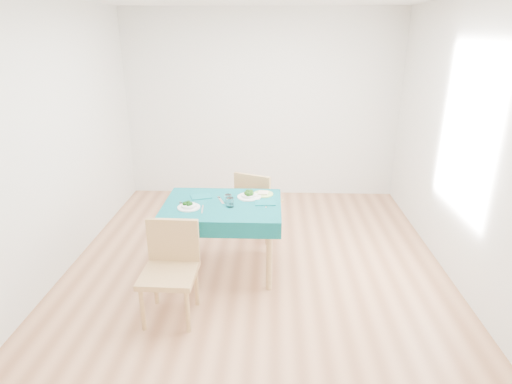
{
  "coord_description": "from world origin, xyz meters",
  "views": [
    {
      "loc": [
        0.16,
        -4.04,
        2.37
      ],
      "look_at": [
        0.0,
        0.0,
        0.85
      ],
      "focal_mm": 30.0,
      "sensor_mm": 36.0,
      "label": 1
    }
  ],
  "objects_px": {
    "bowl_near": "(189,205)",
    "table": "(223,238)",
    "side_plate": "(263,194)",
    "bowl_far": "(249,194)",
    "chair_near": "(168,259)",
    "chair_far": "(259,193)"
  },
  "relations": [
    {
      "from": "chair_far",
      "to": "bowl_near",
      "type": "relative_size",
      "value": 5.02
    },
    {
      "from": "table",
      "to": "bowl_far",
      "type": "bearing_deg",
      "value": 35.28
    },
    {
      "from": "table",
      "to": "bowl_far",
      "type": "height_order",
      "value": "bowl_far"
    },
    {
      "from": "chair_near",
      "to": "bowl_near",
      "type": "distance_m",
      "value": 0.72
    },
    {
      "from": "table",
      "to": "chair_far",
      "type": "relative_size",
      "value": 1.04
    },
    {
      "from": "bowl_far",
      "to": "side_plate",
      "type": "xyz_separation_m",
      "value": [
        0.14,
        0.09,
        -0.03
      ]
    },
    {
      "from": "chair_near",
      "to": "bowl_near",
      "type": "relative_size",
      "value": 5.17
    },
    {
      "from": "chair_near",
      "to": "table",
      "type": "bearing_deg",
      "value": 66.4
    },
    {
      "from": "table",
      "to": "chair_near",
      "type": "xyz_separation_m",
      "value": [
        -0.38,
        -0.81,
        0.2
      ]
    },
    {
      "from": "chair_near",
      "to": "side_plate",
      "type": "bearing_deg",
      "value": 55.65
    },
    {
      "from": "chair_far",
      "to": "side_plate",
      "type": "bearing_deg",
      "value": 118.52
    },
    {
      "from": "table",
      "to": "chair_far",
      "type": "bearing_deg",
      "value": 67.63
    },
    {
      "from": "chair_far",
      "to": "bowl_near",
      "type": "bearing_deg",
      "value": 78.57
    },
    {
      "from": "bowl_near",
      "to": "side_plate",
      "type": "bearing_deg",
      "value": 28.97
    },
    {
      "from": "bowl_near",
      "to": "side_plate",
      "type": "distance_m",
      "value": 0.82
    },
    {
      "from": "side_plate",
      "to": "chair_far",
      "type": "bearing_deg",
      "value": 95.55
    },
    {
      "from": "table",
      "to": "chair_near",
      "type": "bearing_deg",
      "value": -115.01
    },
    {
      "from": "chair_far",
      "to": "bowl_far",
      "type": "distance_m",
      "value": 0.71
    },
    {
      "from": "bowl_near",
      "to": "table",
      "type": "bearing_deg",
      "value": 21.33
    },
    {
      "from": "chair_near",
      "to": "bowl_near",
      "type": "bearing_deg",
      "value": 86.17
    },
    {
      "from": "table",
      "to": "bowl_near",
      "type": "bearing_deg",
      "value": -158.67
    },
    {
      "from": "chair_far",
      "to": "bowl_near",
      "type": "xyz_separation_m",
      "value": [
        -0.66,
        -0.97,
        0.23
      ]
    }
  ]
}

